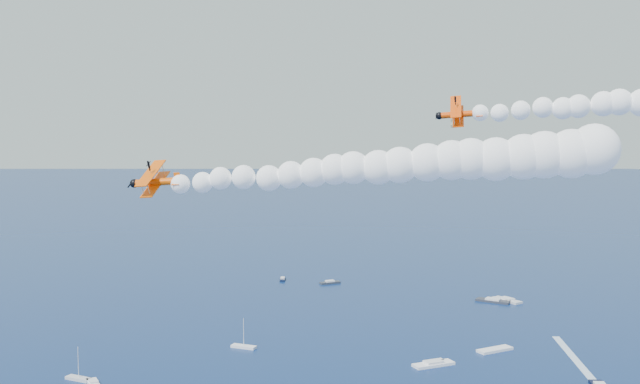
% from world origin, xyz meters
% --- Properties ---
extents(biplane_lead, '(8.48, 9.87, 7.44)m').
position_xyz_m(biplane_lead, '(4.28, 31.76, 60.83)').
color(biplane_lead, '#FB4705').
extents(biplane_trail, '(8.70, 10.02, 7.16)m').
position_xyz_m(biplane_trail, '(-22.36, -0.62, 52.65)').
color(biplane_trail, '#FF5805').
extents(smoke_trail_trail, '(53.81, 35.33, 9.49)m').
position_xyz_m(smoke_trail_trail, '(2.66, 7.81, 54.63)').
color(smoke_trail_trail, white).
extents(spectator_boats, '(208.25, 157.42, 0.70)m').
position_xyz_m(spectator_boats, '(0.05, 114.95, 0.35)').
color(spectator_boats, black).
rests_on(spectator_boats, ground).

